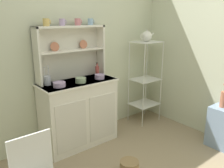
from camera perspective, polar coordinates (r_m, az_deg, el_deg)
The scene contains 16 objects.
wall_back at distance 3.07m, azimuth -11.90°, elevation 8.63°, with size 3.84×0.05×2.50m, color beige.
hutch_cabinet at distance 3.08m, azimuth -8.05°, elevation -6.83°, with size 0.98×0.45×0.86m.
hutch_shelf_unit at distance 3.00m, azimuth -10.27°, elevation 8.53°, with size 0.91×0.18×0.67m.
bakers_rack at distance 3.67m, azimuth 8.11°, elevation 2.22°, with size 0.41×0.34×1.27m.
floor_basket at distance 2.68m, azimuth 4.23°, elevation -19.52°, with size 0.21×0.21×0.14m, color #93754C.
cup_gold_0 at distance 2.81m, azimuth -15.74°, elevation 14.30°, with size 0.08×0.07×0.09m.
cup_lilac_1 at distance 2.90m, azimuth -12.05°, elevation 14.54°, with size 0.08×0.07×0.08m.
cup_rose_2 at distance 3.00m, azimuth -8.34°, elevation 14.76°, with size 0.09×0.07×0.08m.
cup_sky_3 at distance 3.10m, azimuth -5.26°, elevation 14.88°, with size 0.08×0.07×0.08m.
bowl_mixing_large at distance 2.74m, azimuth -12.72°, elevation -0.09°, with size 0.14×0.14×0.06m, color #B79ECC.
bowl_floral_medium at distance 2.87m, azimuth -7.65°, elevation 0.95°, with size 0.13×0.13×0.06m, color #9EB78E.
bowl_cream_small at distance 3.02m, azimuth -3.04°, elevation 1.81°, with size 0.13×0.13×0.06m, color #B79ECC.
jam_bottle at distance 3.18m, azimuth -3.62°, elevation 3.31°, with size 0.05×0.05×0.18m.
utensil_jar at distance 2.84m, azimuth -15.48°, elevation 0.92°, with size 0.08×0.08×0.23m.
porcelain_teapot at distance 3.58m, azimuth 8.47°, elevation 11.45°, with size 0.24×0.15×0.17m.
flower_vase at distance 3.24m, azimuth 25.57°, elevation -3.09°, with size 0.08×0.08×0.32m.
Camera 1 is at (-1.37, -1.09, 1.63)m, focal length 37.52 mm.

